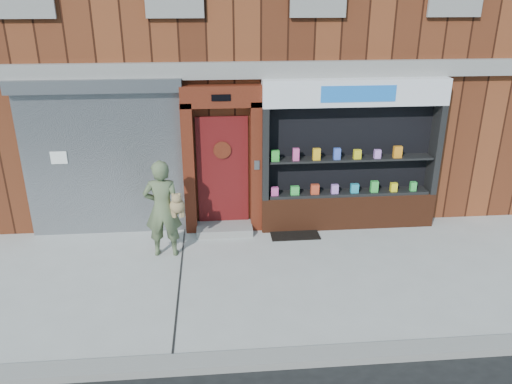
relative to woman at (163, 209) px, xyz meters
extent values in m
plane|color=#9E9E99|center=(1.84, -0.91, -0.91)|extent=(80.00, 80.00, 0.00)
cube|color=gray|center=(1.84, -3.06, -0.85)|extent=(60.00, 0.30, 0.12)
cube|color=#491F10|center=(1.84, 5.09, 3.09)|extent=(12.00, 8.00, 8.00)
cube|color=gray|center=(1.84, 1.01, 2.24)|extent=(12.00, 0.16, 0.30)
cube|color=gray|center=(-1.16, 1.03, 0.49)|extent=(3.00, 0.10, 2.80)
cube|color=slate|center=(-1.16, 0.97, 2.01)|extent=(3.10, 0.30, 0.24)
cube|color=white|center=(-1.96, 0.96, 0.69)|extent=(0.30, 0.01, 0.24)
cube|color=#49180C|center=(0.44, 0.95, 0.39)|extent=(0.22, 0.28, 2.60)
cube|color=#49180C|center=(1.74, 0.95, 0.39)|extent=(0.22, 0.28, 2.60)
cube|color=#49180C|center=(1.09, 0.95, 1.79)|extent=(1.50, 0.28, 0.40)
cube|color=black|center=(1.09, 0.80, 1.79)|extent=(0.35, 0.01, 0.12)
cube|color=#540F10|center=(1.09, 1.06, 0.29)|extent=(1.00, 0.06, 2.20)
cylinder|color=black|center=(1.09, 1.02, 0.74)|extent=(0.28, 0.02, 0.28)
cylinder|color=#49180C|center=(1.09, 1.01, 0.74)|extent=(0.34, 0.02, 0.34)
cube|color=gray|center=(1.09, 0.79, -0.83)|extent=(1.10, 0.55, 0.15)
cube|color=slate|center=(1.74, 0.80, 0.49)|extent=(0.10, 0.02, 0.18)
cube|color=#562714|center=(3.59, 0.89, -0.56)|extent=(3.50, 0.40, 0.70)
cube|color=black|center=(1.90, 0.89, 0.69)|extent=(0.12, 0.40, 1.80)
cube|color=black|center=(5.28, 0.89, 0.69)|extent=(0.12, 0.40, 1.80)
cube|color=black|center=(3.59, 1.07, 0.69)|extent=(3.30, 0.03, 1.80)
cube|color=black|center=(3.59, 0.89, -0.18)|extent=(3.20, 0.36, 0.06)
cube|color=black|center=(3.59, 0.89, 0.54)|extent=(3.20, 0.36, 0.04)
cube|color=white|center=(3.59, 0.89, 1.84)|extent=(3.50, 0.40, 0.50)
cube|color=blue|center=(3.59, 0.68, 1.84)|extent=(1.40, 0.01, 0.30)
cube|color=#DB499C|center=(2.09, 0.81, -0.06)|extent=(0.14, 0.09, 0.17)
cube|color=green|center=(2.49, 0.81, -0.06)|extent=(0.16, 0.09, 0.17)
cube|color=#C74023|center=(2.89, 0.81, -0.05)|extent=(0.16, 0.09, 0.20)
cube|color=#B97ADD|center=(3.29, 0.81, -0.06)|extent=(0.13, 0.09, 0.18)
cube|color=teal|center=(3.69, 0.81, -0.06)|extent=(0.15, 0.09, 0.18)
cube|color=green|center=(4.09, 0.81, -0.03)|extent=(0.14, 0.09, 0.23)
cube|color=yellow|center=(4.49, 0.81, -0.06)|extent=(0.13, 0.09, 0.18)
cube|color=green|center=(4.89, 0.81, -0.06)|extent=(0.12, 0.09, 0.19)
cube|color=green|center=(2.09, 0.81, 0.66)|extent=(0.15, 0.09, 0.21)
cube|color=#E04A95|center=(2.49, 0.81, 0.68)|extent=(0.12, 0.09, 0.24)
cube|color=yellow|center=(2.89, 0.81, 0.67)|extent=(0.14, 0.09, 0.22)
cube|color=blue|center=(3.29, 0.81, 0.67)|extent=(0.13, 0.09, 0.22)
cube|color=yellow|center=(3.69, 0.81, 0.65)|extent=(0.14, 0.09, 0.18)
cube|color=#C882EA|center=(4.09, 0.81, 0.65)|extent=(0.12, 0.09, 0.17)
cube|color=orange|center=(4.49, 0.81, 0.67)|extent=(0.16, 0.09, 0.23)
imported|color=#556542|center=(-0.01, 0.00, 0.00)|extent=(0.67, 0.46, 1.81)
sphere|color=olive|center=(0.25, -0.06, 0.07)|extent=(0.27, 0.27, 0.27)
sphere|color=olive|center=(0.25, -0.10, 0.23)|extent=(0.18, 0.18, 0.18)
sphere|color=olive|center=(0.20, -0.10, 0.30)|extent=(0.06, 0.06, 0.06)
sphere|color=olive|center=(0.31, -0.10, 0.30)|extent=(0.06, 0.06, 0.06)
cylinder|color=olive|center=(0.16, -0.06, -0.07)|extent=(0.06, 0.06, 0.16)
cylinder|color=olive|center=(0.34, -0.06, -0.07)|extent=(0.06, 0.06, 0.16)
cylinder|color=olive|center=(0.20, -0.08, -0.07)|extent=(0.06, 0.06, 0.16)
cylinder|color=olive|center=(0.31, -0.08, -0.07)|extent=(0.06, 0.06, 0.16)
cube|color=black|center=(2.47, 0.64, -0.90)|extent=(0.96, 0.67, 0.02)
camera|label=1|loc=(0.92, -8.20, 3.56)|focal=35.00mm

